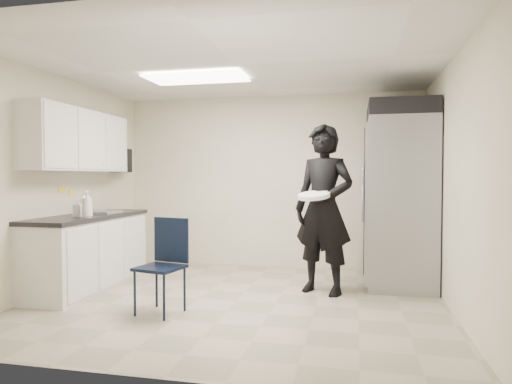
% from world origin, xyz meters
% --- Properties ---
extents(floor, '(4.50, 4.50, 0.00)m').
position_xyz_m(floor, '(0.00, 0.00, 0.00)').
color(floor, '#A1937E').
rests_on(floor, ground).
extents(ceiling, '(4.50, 4.50, 0.00)m').
position_xyz_m(ceiling, '(0.00, 0.00, 2.60)').
color(ceiling, silver).
rests_on(ceiling, back_wall).
extents(back_wall, '(4.50, 0.00, 4.50)m').
position_xyz_m(back_wall, '(0.00, 2.00, 1.30)').
color(back_wall, beige).
rests_on(back_wall, floor).
extents(left_wall, '(0.00, 4.00, 4.00)m').
position_xyz_m(left_wall, '(-2.25, 0.00, 1.30)').
color(left_wall, beige).
rests_on(left_wall, floor).
extents(right_wall, '(0.00, 4.00, 4.00)m').
position_xyz_m(right_wall, '(2.25, 0.00, 1.30)').
color(right_wall, beige).
rests_on(right_wall, floor).
extents(ceiling_panel, '(1.20, 0.60, 0.02)m').
position_xyz_m(ceiling_panel, '(-0.60, 0.40, 2.57)').
color(ceiling_panel, white).
rests_on(ceiling_panel, ceiling).
extents(lower_counter, '(0.60, 1.90, 0.86)m').
position_xyz_m(lower_counter, '(-1.95, 0.20, 0.43)').
color(lower_counter, silver).
rests_on(lower_counter, floor).
extents(countertop, '(0.64, 1.95, 0.05)m').
position_xyz_m(countertop, '(-1.95, 0.20, 0.89)').
color(countertop, black).
rests_on(countertop, lower_counter).
extents(sink, '(0.42, 0.40, 0.14)m').
position_xyz_m(sink, '(-1.93, 0.45, 0.87)').
color(sink, gray).
rests_on(sink, countertop).
extents(faucet, '(0.02, 0.02, 0.24)m').
position_xyz_m(faucet, '(-2.13, 0.45, 1.02)').
color(faucet, silver).
rests_on(faucet, countertop).
extents(upper_cabinets, '(0.35, 1.80, 0.75)m').
position_xyz_m(upper_cabinets, '(-2.08, 0.20, 1.83)').
color(upper_cabinets, silver).
rests_on(upper_cabinets, left_wall).
extents(towel_dispenser, '(0.22, 0.30, 0.35)m').
position_xyz_m(towel_dispenser, '(-2.14, 1.35, 1.62)').
color(towel_dispenser, black).
rests_on(towel_dispenser, left_wall).
extents(notice_sticker_left, '(0.00, 0.12, 0.07)m').
position_xyz_m(notice_sticker_left, '(-2.24, 0.10, 1.22)').
color(notice_sticker_left, yellow).
rests_on(notice_sticker_left, left_wall).
extents(notice_sticker_right, '(0.00, 0.12, 0.07)m').
position_xyz_m(notice_sticker_right, '(-2.24, 0.30, 1.18)').
color(notice_sticker_right, yellow).
rests_on(notice_sticker_right, left_wall).
extents(commercial_fridge, '(0.80, 1.35, 2.10)m').
position_xyz_m(commercial_fridge, '(1.83, 1.27, 1.05)').
color(commercial_fridge, gray).
rests_on(commercial_fridge, floor).
extents(fridge_compressor, '(0.80, 1.35, 0.20)m').
position_xyz_m(fridge_compressor, '(1.83, 1.27, 2.20)').
color(fridge_compressor, black).
rests_on(fridge_compressor, commercial_fridge).
extents(folding_chair, '(0.49, 0.49, 0.93)m').
position_xyz_m(folding_chair, '(-0.64, -0.61, 0.46)').
color(folding_chair, black).
rests_on(folding_chair, floor).
extents(man_tuxedo, '(0.87, 0.73, 2.00)m').
position_xyz_m(man_tuxedo, '(0.92, 0.56, 1.00)').
color(man_tuxedo, black).
rests_on(man_tuxedo, floor).
extents(bucket_lid, '(0.48, 0.48, 0.05)m').
position_xyz_m(bucket_lid, '(0.82, 0.32, 1.17)').
color(bucket_lid, silver).
rests_on(bucket_lid, man_tuxedo).
extents(soap_bottle_a, '(0.12, 0.12, 0.31)m').
position_xyz_m(soap_bottle_a, '(-1.73, -0.17, 1.07)').
color(soap_bottle_a, silver).
rests_on(soap_bottle_a, countertop).
extents(soap_bottle_b, '(0.11, 0.11, 0.22)m').
position_xyz_m(soap_bottle_b, '(-1.91, -0.07, 1.02)').
color(soap_bottle_b, silver).
rests_on(soap_bottle_b, countertop).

